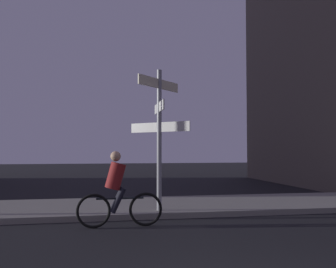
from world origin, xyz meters
TOP-DOWN VIEW (x-y plane):
  - sidewalk_kerb at (0.00, 7.17)m, footprint 40.00×3.08m
  - signpost at (0.11, 6.07)m, footprint 1.28×1.34m
  - cyclist at (-0.96, 4.92)m, footprint 1.82×0.33m

SIDE VIEW (x-z plane):
  - sidewalk_kerb at x=0.00m, z-range 0.00..0.14m
  - cyclist at x=-0.96m, z-range -0.06..1.55m
  - signpost at x=0.11m, z-range 0.48..3.98m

